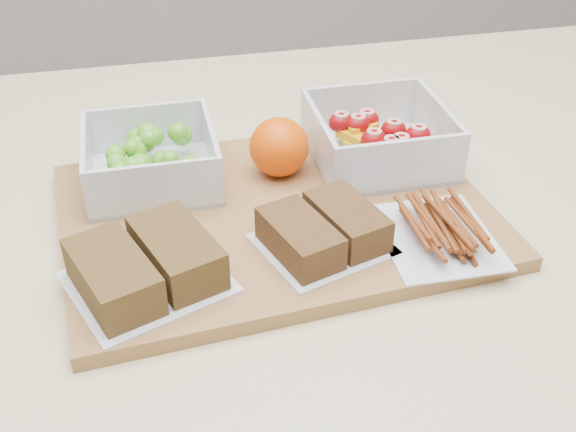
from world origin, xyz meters
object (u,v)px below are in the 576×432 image
object	(u,v)px
sandwich_bag_center	(324,231)
cutting_board	(276,215)
grape_container	(152,160)
sandwich_bag_left	(146,265)
fruit_container	(378,141)
pretzel_bag	(438,226)
orange	(279,147)

from	to	relation	value
sandwich_bag_center	cutting_board	bearing A→B (deg)	113.68
cutting_board	grape_container	size ratio (longest dim) A/B	3.14
sandwich_bag_left	sandwich_bag_center	bearing A→B (deg)	6.49
fruit_container	pretzel_bag	bearing A→B (deg)	-86.89
grape_container	sandwich_bag_left	distance (m)	0.17
orange	pretzel_bag	size ratio (longest dim) A/B	0.50
fruit_container	sandwich_bag_left	world-z (taller)	fruit_container
grape_container	sandwich_bag_center	distance (m)	0.21
sandwich_bag_center	pretzel_bag	xyz separation A→B (m)	(0.11, -0.01, -0.00)
grape_container	orange	world-z (taller)	orange
pretzel_bag	grape_container	bearing A→B (deg)	147.17
fruit_container	sandwich_bag_left	distance (m)	0.31
cutting_board	fruit_container	world-z (taller)	fruit_container
orange	sandwich_bag_center	size ratio (longest dim) A/B	0.46
sandwich_bag_left	pretzel_bag	size ratio (longest dim) A/B	1.26
cutting_board	sandwich_bag_center	size ratio (longest dim) A/B	3.07
orange	sandwich_bag_center	distance (m)	0.14
sandwich_bag_center	sandwich_bag_left	bearing A→B (deg)	-173.51
sandwich_bag_left	sandwich_bag_center	xyz separation A→B (m)	(0.16, 0.02, -0.00)
cutting_board	orange	bearing A→B (deg)	70.18
orange	sandwich_bag_left	bearing A→B (deg)	-134.26
grape_container	sandwich_bag_left	world-z (taller)	grape_container
orange	fruit_container	bearing A→B (deg)	2.20
cutting_board	orange	distance (m)	0.08
sandwich_bag_left	pretzel_bag	distance (m)	0.27
cutting_board	orange	size ratio (longest dim) A/B	6.64
sandwich_bag_center	pretzel_bag	size ratio (longest dim) A/B	1.07
sandwich_bag_left	cutting_board	bearing A→B (deg)	33.66
cutting_board	pretzel_bag	xyz separation A→B (m)	(0.14, -0.08, 0.02)
fruit_container	orange	xyz separation A→B (m)	(-0.11, -0.00, 0.01)
cutting_board	sandwich_bag_center	xyz separation A→B (m)	(0.03, -0.07, 0.02)
fruit_container	sandwich_bag_center	xyz separation A→B (m)	(-0.10, -0.14, -0.01)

